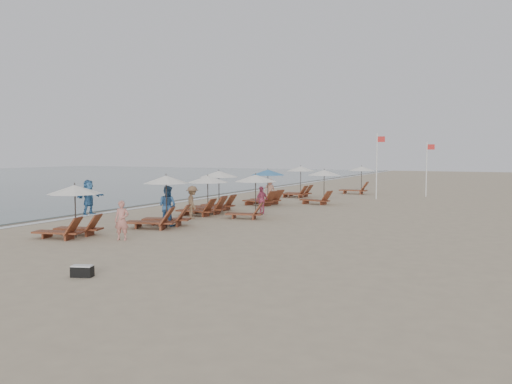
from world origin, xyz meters
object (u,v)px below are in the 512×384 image
at_px(lounger_station_5, 298,182).
at_px(inland_station_2, 357,178).
at_px(beachgoer_far_a, 262,200).
at_px(beachgoer_far_b, 270,190).
at_px(duffel_bag, 82,271).
at_px(inland_station_1, 320,183).
at_px(lounger_station_0, 71,212).
at_px(lounger_station_2, 204,196).
at_px(beachgoer_near, 122,220).
at_px(beachgoer_mid_a, 168,206).
at_px(beachgoer_mid_b, 192,202).
at_px(flag_pole_near, 377,163).
at_px(lounger_station_1, 161,205).
at_px(inland_station_0, 251,190).
at_px(lounger_station_3, 215,191).
at_px(waterline_walker, 89,197).
at_px(lounger_station_4, 264,188).

relative_size(lounger_station_5, inland_station_2, 0.91).
xyz_separation_m(beachgoer_far_a, beachgoer_far_b, (-2.94, 7.53, 0.01)).
bearing_deg(duffel_bag, inland_station_1, 92.16).
relative_size(lounger_station_0, lounger_station_2, 0.94).
distance_m(lounger_station_0, beachgoer_near, 2.33).
relative_size(beachgoer_mid_a, beachgoer_mid_b, 1.10).
bearing_deg(flag_pole_near, inland_station_1, -114.61).
bearing_deg(duffel_bag, lounger_station_1, 113.48).
bearing_deg(inland_station_1, lounger_station_2, -113.58).
distance_m(lounger_station_2, flag_pole_near, 15.08).
bearing_deg(duffel_bag, beachgoer_far_b, 101.90).
distance_m(duffel_bag, flag_pole_near, 27.32).
height_order(lounger_station_1, beachgoer_mid_b, lounger_station_1).
xyz_separation_m(inland_station_0, beachgoer_mid_a, (-2.20, -4.10, -0.51)).
relative_size(lounger_station_1, inland_station_2, 0.94).
distance_m(inland_station_2, duffel_bag, 31.37).
relative_size(lounger_station_2, lounger_station_5, 1.03).
distance_m(lounger_station_2, duffel_bag, 14.21).
distance_m(beachgoer_far_b, flag_pole_near, 8.04).
height_order(lounger_station_3, lounger_station_5, lounger_station_5).
bearing_deg(waterline_walker, inland_station_0, -69.67).
relative_size(lounger_station_0, beachgoer_near, 1.67).
height_order(beachgoer_mid_b, beachgoer_far_a, beachgoer_mid_b).
bearing_deg(lounger_station_2, beachgoer_mid_b, -77.21).
relative_size(lounger_station_3, duffel_bag, 4.18).
bearing_deg(lounger_station_2, lounger_station_0, -95.55).
relative_size(lounger_station_3, beachgoer_mid_b, 1.57).
height_order(inland_station_1, beachgoer_far_b, inland_station_1).
xyz_separation_m(lounger_station_4, beachgoer_mid_b, (-0.17, -8.11, -0.23)).
height_order(lounger_station_3, inland_station_2, lounger_station_3).
height_order(lounger_station_5, flag_pole_near, flag_pole_near).
relative_size(lounger_station_4, waterline_walker, 1.43).
bearing_deg(lounger_station_2, inland_station_0, -4.99).
bearing_deg(lounger_station_3, lounger_station_1, -80.25).
bearing_deg(lounger_station_5, flag_pole_near, 9.39).
distance_m(beachgoer_far_a, waterline_walker, 9.30).
xyz_separation_m(inland_station_2, beachgoer_far_a, (-0.89, -16.22, -0.50)).
bearing_deg(lounger_station_4, lounger_station_3, -103.17).
bearing_deg(inland_station_1, duffel_bag, -87.84).
height_order(lounger_station_1, flag_pole_near, flag_pole_near).
relative_size(lounger_station_4, lounger_station_5, 1.04).
bearing_deg(inland_station_2, beachgoer_mid_a, -97.11).
height_order(lounger_station_3, inland_station_1, lounger_station_3).
bearing_deg(lounger_station_2, duffel_bag, -71.62).
xyz_separation_m(lounger_station_5, beachgoer_far_b, (-0.67, -3.57, -0.36)).
xyz_separation_m(lounger_station_1, inland_station_1, (2.95, 13.15, 0.38)).
bearing_deg(inland_station_0, beachgoer_mid_b, -150.73).
distance_m(inland_station_2, beachgoer_near, 26.26).
relative_size(lounger_station_1, lounger_station_3, 1.02).
bearing_deg(waterline_walker, beachgoer_mid_b, -76.43).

